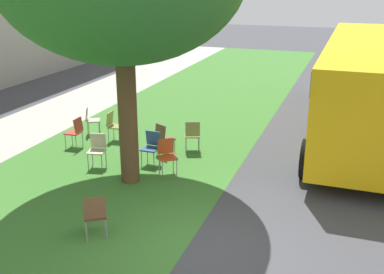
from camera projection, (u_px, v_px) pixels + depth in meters
ground at (199, 247)px, 8.47m from camera, size 80.00×80.00×0.00m
grass_verge at (50, 218)px, 9.47m from camera, size 48.00×6.00×0.01m
chair_0 at (91, 118)px, 14.33m from camera, size 0.56×0.56×0.88m
chair_1 at (152, 145)px, 12.03m from camera, size 0.44×0.44×0.88m
chair_2 at (192, 134)px, 12.91m from camera, size 0.55×0.54×0.88m
chair_3 at (75, 130)px, 13.20m from camera, size 0.44×0.44×0.88m
chair_4 at (163, 137)px, 12.67m from camera, size 0.57×0.56×0.88m
chair_5 at (97, 148)px, 11.85m from camera, size 0.50×0.49×0.88m
chair_6 at (114, 124)px, 13.78m from camera, size 0.45×0.45×0.88m
chair_7 at (167, 154)px, 11.46m from camera, size 0.58×0.58×0.88m
chair_8 at (95, 213)px, 8.58m from camera, size 0.58×0.58×0.88m
school_bus at (368, 78)px, 13.99m from camera, size 10.40×2.80×2.88m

